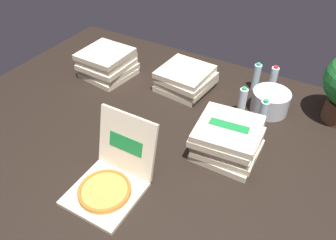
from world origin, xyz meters
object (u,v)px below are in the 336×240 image
object	(u,v)px
ice_bucket	(270,102)
water_bottle_2	(242,102)
pizza_stack_center_near	(186,79)
open_pizza_box	(111,177)
water_bottle_3	(263,114)
pizza_stack_left_mid	(228,139)
pizza_stack_left_near	(107,63)
water_bottle_0	(273,80)
water_bottle_1	(256,77)

from	to	relation	value
ice_bucket	water_bottle_2	size ratio (longest dim) A/B	1.17
pizza_stack_center_near	open_pizza_box	bearing A→B (deg)	-84.91
water_bottle_3	water_bottle_2	bearing A→B (deg)	158.15
pizza_stack_left_mid	water_bottle_2	size ratio (longest dim) A/B	1.82
pizza_stack_left_near	pizza_stack_center_near	bearing A→B (deg)	11.90
water_bottle_2	water_bottle_0	bearing A→B (deg)	74.48
pizza_stack_left_near	water_bottle_3	distance (m)	1.30
water_bottle_2	water_bottle_1	bearing A→B (deg)	92.73
water_bottle_2	water_bottle_3	bearing A→B (deg)	-21.85
ice_bucket	water_bottle_2	distance (m)	0.21
pizza_stack_left_mid	open_pizza_box	bearing A→B (deg)	-128.19
pizza_stack_left_mid	water_bottle_1	bearing A→B (deg)	95.34
ice_bucket	water_bottle_1	distance (m)	0.29
water_bottle_2	pizza_stack_left_mid	bearing A→B (deg)	-82.36
pizza_stack_center_near	water_bottle_2	size ratio (longest dim) A/B	1.85
water_bottle_0	water_bottle_2	size ratio (longest dim) A/B	1.00
water_bottle_3	water_bottle_0	bearing A→B (deg)	97.73
pizza_stack_center_near	water_bottle_3	world-z (taller)	water_bottle_3
ice_bucket	water_bottle_3	world-z (taller)	water_bottle_3
open_pizza_box	water_bottle_0	bearing A→B (deg)	69.85
pizza_stack_center_near	water_bottle_3	xyz separation A→B (m)	(0.65, -0.16, 0.02)
pizza_stack_center_near	ice_bucket	xyz separation A→B (m)	(0.65, 0.05, -0.01)
pizza_stack_left_mid	pizza_stack_left_near	size ratio (longest dim) A/B	0.98
water_bottle_1	pizza_stack_left_mid	bearing A→B (deg)	-84.66
water_bottle_0	open_pizza_box	bearing A→B (deg)	-110.15
water_bottle_2	pizza_stack_center_near	bearing A→B (deg)	169.61
pizza_stack_left_near	water_bottle_1	size ratio (longest dim) A/B	1.86
pizza_stack_center_near	ice_bucket	size ratio (longest dim) A/B	1.58
pizza_stack_center_near	water_bottle_2	xyz separation A→B (m)	(0.48, -0.09, 0.02)
pizza_stack_left_mid	water_bottle_3	size ratio (longest dim) A/B	1.82
open_pizza_box	water_bottle_3	bearing A→B (deg)	58.36
pizza_stack_left_mid	water_bottle_2	distance (m)	0.41
pizza_stack_center_near	water_bottle_0	distance (m)	0.66
open_pizza_box	water_bottle_3	size ratio (longest dim) A/B	2.08
open_pizza_box	pizza_stack_center_near	size ratio (longest dim) A/B	1.12
pizza_stack_left_near	ice_bucket	xyz separation A→B (m)	(1.30, 0.18, -0.03)
pizza_stack_center_near	ice_bucket	bearing A→B (deg)	4.10
pizza_stack_center_near	water_bottle_2	bearing A→B (deg)	-10.39
pizza_stack_left_mid	water_bottle_1	size ratio (longest dim) A/B	1.82
water_bottle_3	water_bottle_1	bearing A→B (deg)	113.37
pizza_stack_left_mid	water_bottle_2	xyz separation A→B (m)	(-0.05, 0.41, -0.00)
open_pizza_box	water_bottle_0	distance (m)	1.44
open_pizza_box	water_bottle_1	world-z (taller)	open_pizza_box
pizza_stack_left_mid	pizza_stack_center_near	distance (m)	0.73
pizza_stack_left_near	water_bottle_2	xyz separation A→B (m)	(1.13, 0.05, -0.00)
water_bottle_1	water_bottle_2	world-z (taller)	same
water_bottle_3	ice_bucket	bearing A→B (deg)	91.41
pizza_stack_center_near	water_bottle_1	world-z (taller)	water_bottle_1
water_bottle_2	pizza_stack_left_near	bearing A→B (deg)	-177.58
pizza_stack_left_mid	water_bottle_2	world-z (taller)	water_bottle_2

